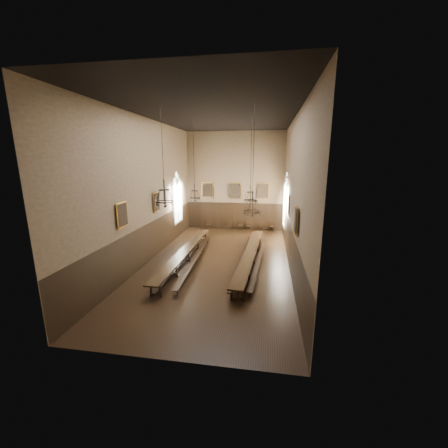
% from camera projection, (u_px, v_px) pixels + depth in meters
% --- Properties ---
extents(floor, '(9.00, 18.00, 0.02)m').
position_uv_depth(floor, '(218.00, 263.00, 17.72)').
color(floor, black).
rests_on(floor, ground).
extents(ceiling, '(9.00, 18.00, 0.02)m').
position_uv_depth(ceiling, '(217.00, 114.00, 15.66)').
color(ceiling, black).
rests_on(ceiling, ground).
extents(wall_back, '(9.00, 0.02, 9.00)m').
position_uv_depth(wall_back, '(235.00, 182.00, 25.35)').
color(wall_back, '#7C654C').
rests_on(wall_back, ground).
extents(wall_front, '(9.00, 0.02, 9.00)m').
position_uv_depth(wall_front, '(162.00, 229.00, 8.02)').
color(wall_front, '#7C654C').
rests_on(wall_front, ground).
extents(wall_left, '(0.02, 18.00, 9.00)m').
position_uv_depth(wall_left, '(148.00, 192.00, 17.38)').
color(wall_left, '#7C654C').
rests_on(wall_left, ground).
extents(wall_right, '(0.02, 18.00, 9.00)m').
position_uv_depth(wall_right, '(293.00, 194.00, 16.00)').
color(wall_right, '#7C654C').
rests_on(wall_right, ground).
extents(wainscot_panelling, '(9.00, 18.00, 2.50)m').
position_uv_depth(wainscot_panelling, '(218.00, 244.00, 17.43)').
color(wainscot_panelling, black).
rests_on(wainscot_panelling, floor).
extents(table_left, '(0.85, 10.53, 0.82)m').
position_uv_depth(table_left, '(185.00, 256.00, 17.72)').
color(table_left, black).
rests_on(table_left, floor).
extents(table_right, '(1.38, 10.66, 0.83)m').
position_uv_depth(table_right, '(250.00, 258.00, 17.33)').
color(table_right, black).
rests_on(table_right, floor).
extents(bench_left_outer, '(0.71, 9.14, 0.41)m').
position_uv_depth(bench_left_outer, '(181.00, 257.00, 18.00)').
color(bench_left_outer, black).
rests_on(bench_left_outer, floor).
extents(bench_left_inner, '(0.75, 9.55, 0.43)m').
position_uv_depth(bench_left_inner, '(196.00, 259.00, 17.61)').
color(bench_left_inner, black).
rests_on(bench_left_inner, floor).
extents(bench_right_inner, '(0.34, 9.90, 0.45)m').
position_uv_depth(bench_right_inner, '(241.00, 259.00, 17.52)').
color(bench_right_inner, black).
rests_on(bench_right_inner, floor).
extents(bench_right_outer, '(0.84, 9.41, 0.42)m').
position_uv_depth(bench_right_outer, '(259.00, 261.00, 17.31)').
color(bench_right_outer, black).
rests_on(bench_right_outer, floor).
extents(chair_1, '(0.44, 0.44, 0.92)m').
position_uv_depth(chair_1, '(209.00, 226.00, 26.24)').
color(chair_1, black).
rests_on(chair_1, floor).
extents(chair_3, '(0.47, 0.47, 0.90)m').
position_uv_depth(chair_3, '(229.00, 227.00, 25.96)').
color(chair_3, black).
rests_on(chair_3, floor).
extents(chair_4, '(0.54, 0.54, 0.96)m').
position_uv_depth(chair_4, '(240.00, 227.00, 25.84)').
color(chair_4, black).
rests_on(chair_4, floor).
extents(chair_5, '(0.48, 0.48, 0.97)m').
position_uv_depth(chair_5, '(249.00, 227.00, 25.68)').
color(chair_5, black).
rests_on(chair_5, floor).
extents(chair_6, '(0.42, 0.42, 0.87)m').
position_uv_depth(chair_6, '(261.00, 229.00, 25.42)').
color(chair_6, black).
rests_on(chair_6, floor).
extents(chair_7, '(0.48, 0.48, 0.95)m').
position_uv_depth(chair_7, '(271.00, 228.00, 25.38)').
color(chair_7, black).
rests_on(chair_7, floor).
extents(chandelier_back_left, '(0.77, 0.77, 5.26)m').
position_uv_depth(chandelier_back_left, '(195.00, 192.00, 19.05)').
color(chandelier_back_left, black).
rests_on(chandelier_back_left, ceiling).
extents(chandelier_back_right, '(0.83, 0.83, 5.33)m').
position_uv_depth(chandelier_back_right, '(250.00, 195.00, 18.49)').
color(chandelier_back_right, black).
rests_on(chandelier_back_right, ceiling).
extents(chandelier_front_left, '(0.95, 0.95, 4.84)m').
position_uv_depth(chandelier_front_left, '(165.00, 196.00, 14.38)').
color(chandelier_front_left, black).
rests_on(chandelier_front_left, ceiling).
extents(chandelier_front_right, '(0.87, 0.87, 5.28)m').
position_uv_depth(chandelier_front_right, '(252.00, 205.00, 14.03)').
color(chandelier_front_right, black).
rests_on(chandelier_front_right, ceiling).
extents(portrait_back_0, '(1.10, 0.12, 1.40)m').
position_uv_depth(portrait_back_0, '(207.00, 190.00, 25.81)').
color(portrait_back_0, '#AC7729').
rests_on(portrait_back_0, wall_back).
extents(portrait_back_1, '(1.10, 0.12, 1.40)m').
position_uv_depth(portrait_back_1, '(235.00, 191.00, 25.41)').
color(portrait_back_1, '#AC7729').
rests_on(portrait_back_1, wall_back).
extents(portrait_back_2, '(1.10, 0.12, 1.40)m').
position_uv_depth(portrait_back_2, '(263.00, 191.00, 25.01)').
color(portrait_back_2, '#AC7729').
rests_on(portrait_back_2, wall_back).
extents(portrait_left_0, '(0.12, 1.00, 1.30)m').
position_uv_depth(portrait_left_0, '(156.00, 202.00, 18.50)').
color(portrait_left_0, '#AC7729').
rests_on(portrait_left_0, wall_left).
extents(portrait_left_1, '(0.12, 1.00, 1.30)m').
position_uv_depth(portrait_left_1, '(122.00, 215.00, 14.17)').
color(portrait_left_1, '#AC7729').
rests_on(portrait_left_1, wall_left).
extents(portrait_right_0, '(0.12, 1.00, 1.30)m').
position_uv_depth(portrait_right_0, '(289.00, 205.00, 17.16)').
color(portrait_right_0, '#AC7729').
rests_on(portrait_right_0, wall_right).
extents(portrait_right_1, '(0.12, 1.00, 1.30)m').
position_uv_depth(portrait_right_1, '(296.00, 220.00, 12.84)').
color(portrait_right_1, '#AC7729').
rests_on(portrait_right_1, wall_right).
extents(window_right, '(0.20, 2.20, 4.60)m').
position_uv_depth(window_right, '(286.00, 200.00, 21.55)').
color(window_right, white).
rests_on(window_right, wall_right).
extents(window_left, '(0.20, 2.20, 4.60)m').
position_uv_depth(window_left, '(177.00, 198.00, 22.91)').
color(window_left, white).
rests_on(window_left, wall_left).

